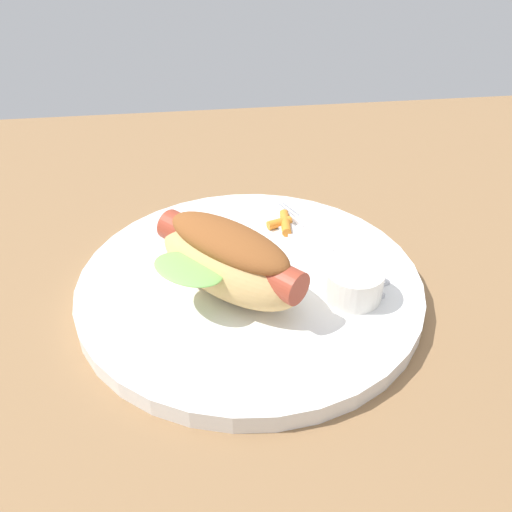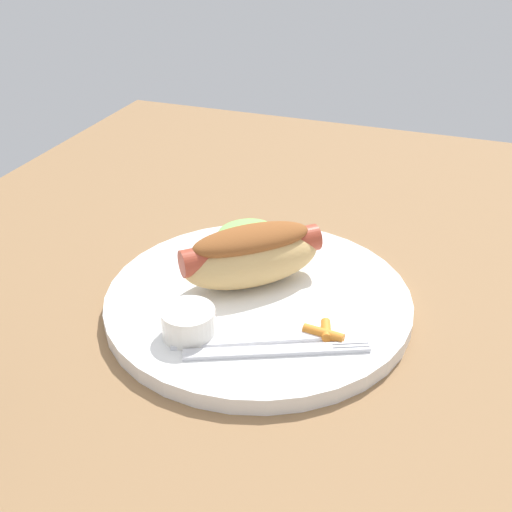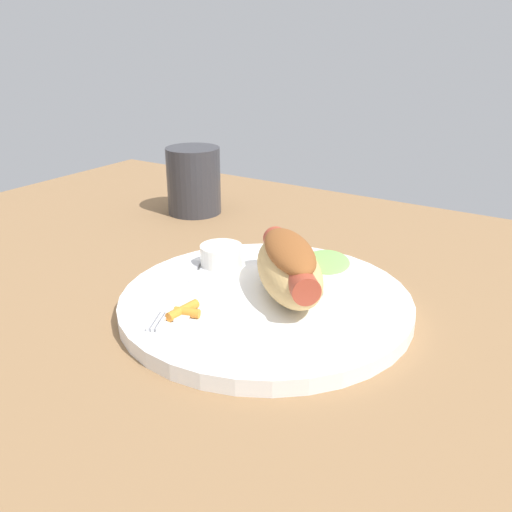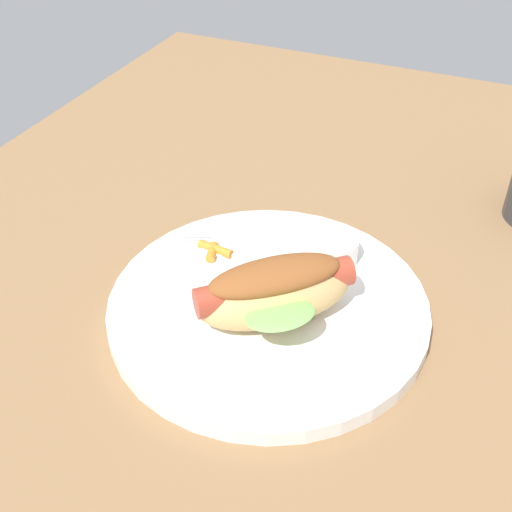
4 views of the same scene
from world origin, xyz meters
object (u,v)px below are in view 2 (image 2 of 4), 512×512
(hot_dog, at_px, (251,253))
(carrot_garnish, at_px, (324,332))
(sauce_ramekin, at_px, (189,323))
(plate, at_px, (261,302))
(knife, at_px, (257,339))
(fork, at_px, (273,351))

(hot_dog, distance_m, carrot_garnish, 0.11)
(sauce_ramekin, height_order, carrot_garnish, sauce_ramekin)
(plate, bearing_deg, knife, 16.23)
(plate, height_order, sauce_ramekin, sauce_ramekin)
(plate, height_order, hot_dog, hot_dog)
(hot_dog, height_order, sauce_ramekin, hot_dog)
(plate, bearing_deg, sauce_ramekin, -25.51)
(hot_dog, xyz_separation_m, sauce_ramekin, (0.10, -0.02, -0.02))
(hot_dog, xyz_separation_m, fork, (0.10, 0.06, -0.03))
(plate, xyz_separation_m, fork, (0.08, 0.04, 0.01))
(plate, relative_size, knife, 1.99)
(plate, distance_m, hot_dog, 0.05)
(sauce_ramekin, xyz_separation_m, knife, (-0.01, 0.06, -0.01))
(hot_dog, bearing_deg, knife, -109.40)
(carrot_garnish, bearing_deg, sauce_ramekin, -71.05)
(knife, bearing_deg, fork, -56.54)
(carrot_garnish, bearing_deg, plate, -119.87)
(sauce_ramekin, bearing_deg, knife, 101.96)
(plate, distance_m, knife, 0.07)
(plate, relative_size, hot_dog, 2.06)
(hot_dog, distance_m, sauce_ramekin, 0.10)
(fork, relative_size, knife, 1.01)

